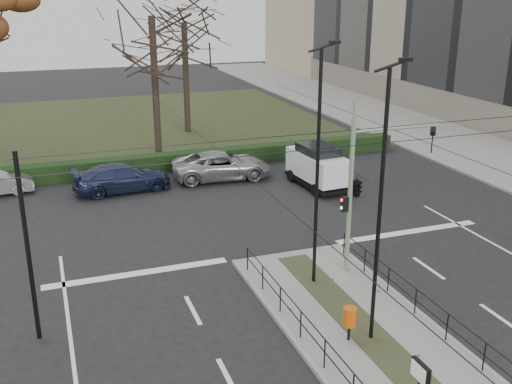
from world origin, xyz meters
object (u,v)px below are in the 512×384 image
info_panel (419,382)px  parked_car_third (122,178)px  streetlamp_median_far (318,167)px  bare_tree_near (152,27)px  parked_car_fourth (222,165)px  white_van (318,165)px  litter_bin (350,317)px  traffic_light (359,184)px  bare_tree_center (184,31)px  streetlamp_median_near (381,207)px

info_panel → parked_car_third: 22.01m
streetlamp_median_far → bare_tree_near: size_ratio=0.74×
bare_tree_near → parked_car_fourth: bearing=-67.8°
white_van → litter_bin: bearing=-111.9°
streetlamp_median_far → parked_car_third: (-5.06, 13.24, -3.75)m
traffic_light → litter_bin: (-2.56, -4.32, -2.60)m
litter_bin → parked_car_third: bearing=104.4°
bare_tree_center → parked_car_fourth: bearing=-94.4°
streetlamp_median_near → parked_car_third: 18.35m
parked_car_third → info_panel: bearing=-174.9°
litter_bin → streetlamp_median_far: size_ratio=0.13×
litter_bin → white_van: 15.35m
white_van → bare_tree_center: bare_tree_center is taller
traffic_light → bare_tree_center: (-0.40, 24.96, 3.93)m
streetlamp_median_near → parked_car_third: streetlamp_median_near is taller
traffic_light → parked_car_fourth: size_ratio=1.04×
bare_tree_center → info_panel: bearing=-95.0°
streetlamp_median_near → streetlamp_median_far: streetlamp_median_far is taller
traffic_light → streetlamp_median_far: streetlamp_median_far is taller
litter_bin → streetlamp_median_near: streetlamp_median_near is taller
streetlamp_median_far → streetlamp_median_near: bearing=-89.1°
traffic_light → streetlamp_median_near: (-1.84, -4.46, 0.91)m
info_panel → parked_car_fourth: (2.04, 22.00, -1.19)m
traffic_light → bare_tree_near: (-3.76, 19.12, 4.60)m
parked_car_third → white_van: size_ratio=1.16×
parked_car_fourth → bare_tree_near: (-2.45, 6.02, 7.34)m
traffic_light → white_van: traffic_light is taller
info_panel → bare_tree_near: (-0.41, 28.02, 6.15)m
litter_bin → bare_tree_near: bearing=92.9°
litter_bin → parked_car_third: 17.66m
traffic_light → bare_tree_near: bearing=101.1°
parked_car_fourth → info_panel: bearing=179.1°
litter_bin → bare_tree_center: size_ratio=0.10×
streetlamp_median_near → litter_bin: bearing=169.5°
parked_car_fourth → streetlamp_median_far: bearing=-178.1°
parked_car_third → parked_car_fourth: size_ratio=0.91×
info_panel → streetlamp_median_near: bearing=71.3°
white_van → bare_tree_near: (-6.92, 9.20, 6.90)m
streetlamp_median_near → parked_car_third: bearing=106.6°
litter_bin → parked_car_third: (-4.40, 17.10, -0.17)m
info_panel → parked_car_fourth: bearing=84.7°
bare_tree_center → white_van: bearing=-76.7°
parked_car_fourth → bare_tree_center: (0.91, 11.86, 6.67)m
info_panel → bare_tree_near: 28.69m
litter_bin → white_van: white_van is taller
traffic_light → litter_bin: size_ratio=5.35×
bare_tree_near → streetlamp_median_near: bearing=-85.4°
litter_bin → streetlamp_median_near: (0.72, -0.13, 3.51)m
info_panel → litter_bin: bearing=80.3°
streetlamp_median_far → litter_bin: bearing=-99.7°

